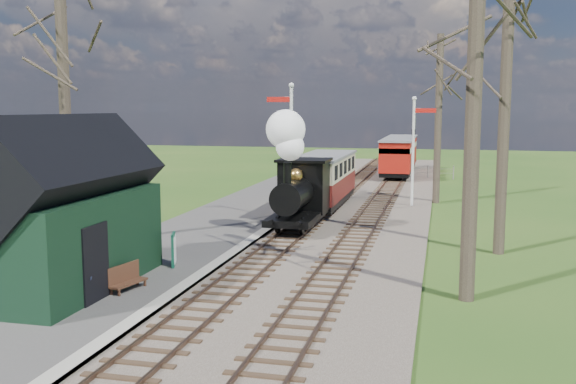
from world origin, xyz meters
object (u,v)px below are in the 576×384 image
object	(u,v)px
semaphore_far	(415,143)
bench	(126,278)
station_shed	(63,214)
red_carriage_b	(402,152)
coach	(324,178)
red_carriage_a	(397,157)
locomotive	(297,179)
person	(86,282)
semaphore_near	(290,143)
sign_board	(174,249)

from	to	relation	value
semaphore_far	bench	bearing A→B (deg)	-111.15
station_shed	red_carriage_b	size ratio (longest dim) A/B	1.15
coach	red_carriage_a	distance (m)	15.20
locomotive	red_carriage_a	size ratio (longest dim) A/B	0.89
station_shed	locomotive	size ratio (longest dim) A/B	1.29
red_carriage_a	red_carriage_b	xyz separation A→B (m)	(0.00, 5.50, 0.00)
red_carriage_b	person	distance (m)	38.37
red_carriage_b	person	bearing A→B (deg)	-98.17
semaphore_near	person	distance (m)	13.83
sign_board	person	bearing A→B (deg)	-96.46
station_shed	red_carriage_a	size ratio (longest dim) A/B	1.15
semaphore_far	locomotive	size ratio (longest dim) A/B	1.17
person	semaphore_far	bearing A→B (deg)	-23.87
station_shed	red_carriage_b	distance (m)	37.25
semaphore_near	person	bearing A→B (deg)	-98.85
station_shed	sign_board	world-z (taller)	station_shed
station_shed	red_carriage_a	xyz separation A→B (m)	(6.90, 31.10, -0.67)
coach	semaphore_far	bearing A→B (deg)	23.22
station_shed	semaphore_far	size ratio (longest dim) A/B	1.10
semaphore_far	locomotive	world-z (taller)	semaphore_far
red_carriage_a	person	xyz separation A→B (m)	(-5.45, -32.48, -0.78)
semaphore_far	bench	size ratio (longest dim) A/B	4.42
semaphore_near	person	size ratio (longest dim) A/B	5.08
person	bench	bearing A→B (deg)	-15.01
coach	sign_board	bearing A→B (deg)	-100.16
semaphore_near	red_carriage_b	world-z (taller)	semaphore_near
red_carriage_a	sign_board	world-z (taller)	red_carriage_a
semaphore_far	locomotive	bearing A→B (deg)	-118.90
red_carriage_b	sign_board	bearing A→B (deg)	-98.39
semaphore_far	bench	distance (m)	19.39
bench	sign_board	bearing A→B (deg)	86.28
semaphore_far	sign_board	world-z (taller)	semaphore_far
locomotive	red_carriage_b	bearing A→B (deg)	84.38
station_shed	coach	bearing A→B (deg)	75.08
station_shed	coach	world-z (taller)	station_shed
red_carriage_b	station_shed	bearing A→B (deg)	-100.67
locomotive	red_carriage_a	distance (m)	21.21
locomotive	semaphore_far	bearing A→B (deg)	61.10
semaphore_far	red_carriage_b	size ratio (longest dim) A/B	1.04
red_carriage_b	sign_board	world-z (taller)	red_carriage_b
semaphore_far	person	world-z (taller)	semaphore_far
coach	red_carriage_a	size ratio (longest dim) A/B	1.42
red_carriage_b	semaphore_near	bearing A→B (deg)	-97.80
semaphore_far	locomotive	distance (m)	9.14
semaphore_near	red_carriage_a	distance (m)	19.50
red_carriage_a	coach	bearing A→B (deg)	-99.85
locomotive	red_carriage_a	world-z (taller)	locomotive
red_carriage_a	sign_board	distance (m)	28.62
red_carriage_a	red_carriage_b	size ratio (longest dim) A/B	1.00
coach	person	world-z (taller)	coach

